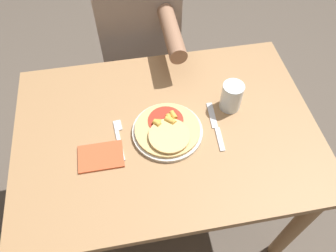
{
  "coord_description": "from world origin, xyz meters",
  "views": [
    {
      "loc": [
        -0.12,
        -0.69,
        1.72
      ],
      "look_at": [
        0.0,
        -0.02,
        0.78
      ],
      "focal_mm": 35.0,
      "sensor_mm": 36.0,
      "label": 1
    }
  ],
  "objects_px": {
    "drinking_glass": "(232,96)",
    "person_diner": "(140,32)",
    "fork": "(119,137)",
    "pizza": "(168,130)",
    "dining_table": "(167,146)",
    "knife": "(216,127)",
    "plate": "(168,131)"
  },
  "relations": [
    {
      "from": "dining_table",
      "to": "plate",
      "type": "xyz_separation_m",
      "value": [
        0.0,
        -0.02,
        0.13
      ]
    },
    {
      "from": "pizza",
      "to": "drinking_glass",
      "type": "height_order",
      "value": "drinking_glass"
    },
    {
      "from": "drinking_glass",
      "to": "dining_table",
      "type": "bearing_deg",
      "value": -167.03
    },
    {
      "from": "plate",
      "to": "fork",
      "type": "height_order",
      "value": "plate"
    },
    {
      "from": "plate",
      "to": "fork",
      "type": "xyz_separation_m",
      "value": [
        -0.18,
        0.01,
        -0.0
      ]
    },
    {
      "from": "dining_table",
      "to": "drinking_glass",
      "type": "bearing_deg",
      "value": 12.97
    },
    {
      "from": "knife",
      "to": "dining_table",
      "type": "bearing_deg",
      "value": 171.24
    },
    {
      "from": "knife",
      "to": "person_diner",
      "type": "bearing_deg",
      "value": 107.13
    },
    {
      "from": "dining_table",
      "to": "drinking_glass",
      "type": "height_order",
      "value": "drinking_glass"
    },
    {
      "from": "dining_table",
      "to": "pizza",
      "type": "height_order",
      "value": "pizza"
    },
    {
      "from": "plate",
      "to": "person_diner",
      "type": "relative_size",
      "value": 0.21
    },
    {
      "from": "dining_table",
      "to": "drinking_glass",
      "type": "xyz_separation_m",
      "value": [
        0.26,
        0.06,
        0.18
      ]
    },
    {
      "from": "dining_table",
      "to": "fork",
      "type": "relative_size",
      "value": 6.27
    },
    {
      "from": "pizza",
      "to": "person_diner",
      "type": "relative_size",
      "value": 0.2
    },
    {
      "from": "drinking_glass",
      "to": "person_diner",
      "type": "distance_m",
      "value": 0.65
    },
    {
      "from": "plate",
      "to": "knife",
      "type": "bearing_deg",
      "value": -2.5
    },
    {
      "from": "plate",
      "to": "pizza",
      "type": "relative_size",
      "value": 1.09
    },
    {
      "from": "knife",
      "to": "person_diner",
      "type": "xyz_separation_m",
      "value": [
        -0.2,
        0.66,
        -0.05
      ]
    },
    {
      "from": "person_diner",
      "to": "knife",
      "type": "bearing_deg",
      "value": -72.87
    },
    {
      "from": "dining_table",
      "to": "plate",
      "type": "bearing_deg",
      "value": -84.19
    },
    {
      "from": "plate",
      "to": "fork",
      "type": "relative_size",
      "value": 1.45
    },
    {
      "from": "fork",
      "to": "person_diner",
      "type": "relative_size",
      "value": 0.15
    },
    {
      "from": "fork",
      "to": "drinking_glass",
      "type": "relative_size",
      "value": 1.54
    },
    {
      "from": "dining_table",
      "to": "fork",
      "type": "height_order",
      "value": "fork"
    },
    {
      "from": "pizza",
      "to": "drinking_glass",
      "type": "bearing_deg",
      "value": 18.15
    },
    {
      "from": "drinking_glass",
      "to": "person_diner",
      "type": "bearing_deg",
      "value": 116.09
    },
    {
      "from": "knife",
      "to": "drinking_glass",
      "type": "height_order",
      "value": "drinking_glass"
    },
    {
      "from": "plate",
      "to": "person_diner",
      "type": "bearing_deg",
      "value": 92.22
    },
    {
      "from": "knife",
      "to": "person_diner",
      "type": "height_order",
      "value": "person_diner"
    },
    {
      "from": "knife",
      "to": "person_diner",
      "type": "distance_m",
      "value": 0.69
    },
    {
      "from": "plate",
      "to": "knife",
      "type": "distance_m",
      "value": 0.18
    },
    {
      "from": "person_diner",
      "to": "plate",
      "type": "bearing_deg",
      "value": -87.78
    }
  ]
}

